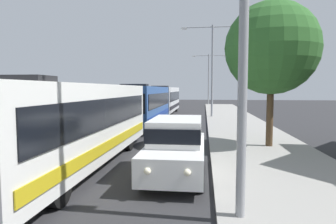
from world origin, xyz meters
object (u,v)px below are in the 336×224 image
bus_second_in_line (144,104)px  bus_middle (164,99)px  streetlamp_far (209,74)px  roadside_tree (272,48)px  box_truck_oncoming (142,98)px  bus_lead (77,122)px  streetlamp_mid (212,61)px  white_suv (176,144)px

bus_second_in_line → bus_middle: same height
bus_second_in_line → bus_middle: (0.00, 11.73, 0.00)m
streetlamp_far → roadside_tree: (2.34, -38.16, -0.69)m
streetlamp_far → bus_second_in_line: bearing=-100.1°
box_truck_oncoming → roadside_tree: size_ratio=1.19×
bus_lead → streetlamp_far: bearing=82.8°
bus_second_in_line → box_truck_oncoming: bearing=102.6°
bus_lead → box_truck_oncoming: (-3.30, 26.95, 0.02)m
streetlamp_mid → streetlamp_far: (-0.00, 23.17, -0.12)m
bus_middle → white_suv: (3.70, -24.48, -0.66)m
bus_lead → roadside_tree: bearing=29.1°
bus_lead → bus_middle: (-0.00, 23.96, -0.00)m
streetlamp_mid → streetlamp_far: bearing=90.0°
bus_lead → streetlamp_far: (5.40, 42.47, 3.79)m
bus_lead → bus_second_in_line: (-0.00, 12.24, -0.00)m
bus_lead → streetlamp_mid: streetlamp_mid is taller
bus_lead → white_suv: (3.70, -0.51, -0.66)m
bus_second_in_line → white_suv: bearing=-73.8°
box_truck_oncoming → roadside_tree: 25.37m
streetlamp_far → box_truck_oncoming: bearing=-119.3°
streetlamp_far → bus_lead: bearing=-97.2°
bus_lead → bus_second_in_line: same height
streetlamp_far → streetlamp_mid: bearing=-90.0°
streetlamp_far → bus_middle: bearing=-106.3°
streetlamp_mid → white_suv: bearing=-94.9°
bus_middle → box_truck_oncoming: (-3.30, 2.98, 0.02)m
bus_middle → box_truck_oncoming: bearing=137.9°
bus_middle → streetlamp_far: (5.40, 18.51, 3.79)m
white_suv → box_truck_oncoming: box_truck_oncoming is taller
bus_lead → roadside_tree: size_ratio=1.69×
bus_middle → white_suv: bus_middle is taller
bus_second_in_line → streetlamp_far: bearing=79.9°
bus_second_in_line → white_suv: bus_second_in_line is taller
bus_second_in_line → bus_lead: bearing=-90.0°
white_suv → streetlamp_far: bearing=87.7°
bus_lead → roadside_tree: 9.38m
roadside_tree → bus_lead: bearing=-150.9°
streetlamp_far → roadside_tree: bearing=-86.5°
bus_second_in_line → streetlamp_far: size_ratio=1.22×
bus_lead → white_suv: bus_lead is taller
bus_lead → white_suv: 3.79m
box_truck_oncoming → roadside_tree: (11.04, -22.64, 3.07)m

